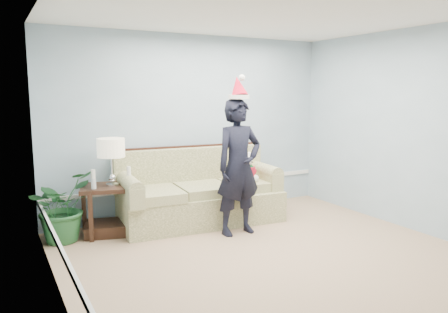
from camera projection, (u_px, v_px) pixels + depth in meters
room_shell at (295, 143)px, 4.44m from camera, size 4.54×5.04×2.74m
wainscot_trim at (148, 215)px, 5.04m from camera, size 4.49×4.99×0.06m
sofa at (199, 196)px, 6.29m from camera, size 2.34×1.14×1.06m
side_table at (109, 215)px, 5.74m from camera, size 0.79×0.72×0.65m
table_lamp at (111, 150)px, 5.59m from camera, size 0.35×0.35×0.62m
candle_pair at (111, 178)px, 5.59m from camera, size 0.52×0.06×0.25m
houseplant at (62, 206)px, 5.44m from camera, size 1.06×1.05×0.89m
man at (239, 167)px, 5.67m from camera, size 0.67×0.46×1.78m
santa_hat at (238, 88)px, 5.53m from camera, size 0.27×0.30×0.31m
teddy_bear at (246, 171)px, 6.35m from camera, size 0.33×0.34×0.44m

